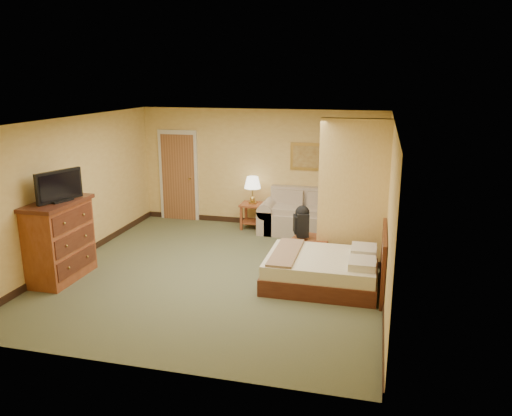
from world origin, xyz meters
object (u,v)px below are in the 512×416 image
(bed, at_px, (326,269))
(dresser, at_px, (59,240))
(loveseat, at_px, (304,219))
(coffee_table, at_px, (311,245))

(bed, bearing_deg, dresser, -169.67)
(loveseat, height_order, bed, bed)
(loveseat, relative_size, bed, 1.00)
(loveseat, xyz_separation_m, bed, (0.77, -2.68, -0.04))
(dresser, bearing_deg, bed, 10.33)
(coffee_table, distance_m, dresser, 4.34)
(coffee_table, bearing_deg, dresser, -154.98)
(bed, bearing_deg, coffee_table, 110.31)
(coffee_table, height_order, dresser, dresser)
(loveseat, distance_m, bed, 2.79)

